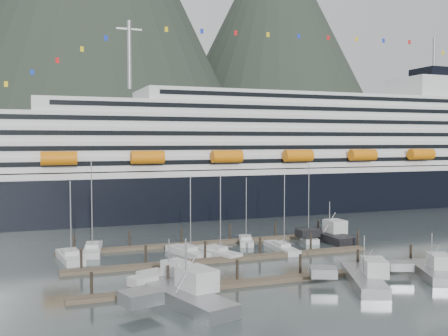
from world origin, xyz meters
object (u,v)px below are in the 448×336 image
(sailboat_c, at_px, (217,253))
(sailboat_d, at_px, (282,248))
(sailboat_e, at_px, (93,250))
(trawler_c, at_px, (362,277))
(trawler_b, at_px, (168,280))
(sailboat_b, at_px, (187,252))
(trawler_a, at_px, (185,296))
(sailboat_f, at_px, (246,241))
(sailboat_a, at_px, (70,258))
(cruise_ship, at_px, (281,163))
(trawler_d, at_px, (430,271))
(sailboat_g, at_px, (307,237))
(trawler_e, at_px, (329,235))

(sailboat_c, xyz_separation_m, sailboat_d, (11.28, -0.13, -0.02))
(sailboat_e, bearing_deg, trawler_c, -126.44)
(sailboat_c, height_order, trawler_b, sailboat_c)
(sailboat_b, height_order, trawler_a, sailboat_b)
(sailboat_f, distance_m, trawler_a, 35.42)
(sailboat_d, height_order, trawler_a, sailboat_d)
(trawler_a, bearing_deg, sailboat_a, 4.73)
(sailboat_b, bearing_deg, cruise_ship, -56.42)
(sailboat_e, relative_size, trawler_d, 1.37)
(sailboat_a, height_order, trawler_a, sailboat_a)
(sailboat_d, relative_size, sailboat_g, 0.90)
(trawler_b, bearing_deg, trawler_d, -123.64)
(sailboat_b, distance_m, sailboat_d, 15.58)
(cruise_ship, bearing_deg, trawler_e, -105.62)
(sailboat_f, height_order, sailboat_g, sailboat_g)
(trawler_d, bearing_deg, sailboat_d, 50.19)
(cruise_ship, height_order, sailboat_d, cruise_ship)
(trawler_c, bearing_deg, trawler_b, 95.54)
(sailboat_b, bearing_deg, sailboat_e, 47.52)
(trawler_c, bearing_deg, sailboat_c, 51.41)
(cruise_ship, distance_m, trawler_b, 78.83)
(sailboat_f, relative_size, trawler_d, 1.07)
(sailboat_b, xyz_separation_m, sailboat_c, (4.14, -2.13, 0.01))
(sailboat_c, relative_size, trawler_e, 1.09)
(sailboat_e, bearing_deg, sailboat_a, 148.85)
(sailboat_c, bearing_deg, trawler_e, -100.41)
(sailboat_d, height_order, trawler_e, sailboat_d)
(cruise_ship, xyz_separation_m, trawler_e, (-12.16, -43.50, -11.07))
(trawler_d, bearing_deg, trawler_b, 100.89)
(cruise_ship, distance_m, sailboat_b, 61.62)
(sailboat_c, distance_m, sailboat_d, 11.28)
(sailboat_d, xyz_separation_m, sailboat_f, (-3.12, 7.71, -0.00))
(sailboat_d, relative_size, trawler_b, 1.23)
(sailboat_a, xyz_separation_m, sailboat_d, (33.07, -4.77, -0.02))
(sailboat_c, height_order, sailboat_e, sailboat_e)
(sailboat_g, distance_m, trawler_d, 28.71)
(sailboat_b, relative_size, sailboat_g, 0.89)
(trawler_a, relative_size, trawler_e, 1.25)
(sailboat_b, relative_size, sailboat_c, 0.97)
(sailboat_d, bearing_deg, sailboat_e, 74.35)
(trawler_c, xyz_separation_m, trawler_e, (11.33, 26.38, 0.09))
(sailboat_d, bearing_deg, sailboat_a, 83.62)
(sailboat_a, height_order, sailboat_e, sailboat_e)
(sailboat_g, bearing_deg, trawler_b, 141.40)
(cruise_ship, bearing_deg, trawler_a, -123.71)
(sailboat_c, height_order, trawler_e, sailboat_c)
(sailboat_a, xyz_separation_m, sailboat_b, (17.66, -2.50, -0.01))
(sailboat_c, xyz_separation_m, trawler_e, (23.07, 4.59, 0.55))
(sailboat_b, bearing_deg, trawler_e, -100.68)
(trawler_c, bearing_deg, sailboat_f, 30.05)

